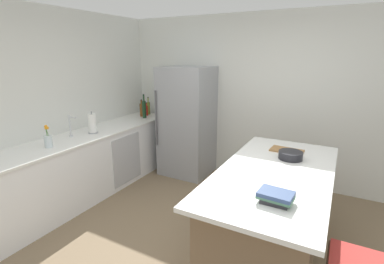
{
  "coord_description": "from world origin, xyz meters",
  "views": [
    {
      "loc": [
        1.05,
        -2.13,
        2.0
      ],
      "look_at": [
        -0.65,
        1.01,
        1.0
      ],
      "focal_mm": 26.31,
      "sensor_mm": 36.0,
      "label": 1
    }
  ],
  "objects_px": {
    "kitchen_island": "(272,213)",
    "refrigerator": "(187,122)",
    "flower_vase": "(48,140)",
    "whiskey_bottle": "(142,110)",
    "mixing_bowl": "(291,155)",
    "hot_sauce_bottle": "(147,110)",
    "olive_oil_bottle": "(148,108)",
    "paper_towel_roll": "(92,124)",
    "sink_faucet": "(71,126)",
    "cutting_board": "(287,150)",
    "cookbook_stack": "(276,197)",
    "wine_bottle": "(144,109)"
  },
  "relations": [
    {
      "from": "kitchen_island",
      "to": "sink_faucet",
      "type": "height_order",
      "value": "sink_faucet"
    },
    {
      "from": "kitchen_island",
      "to": "refrigerator",
      "type": "distance_m",
      "value": 2.31
    },
    {
      "from": "whiskey_bottle",
      "to": "olive_oil_bottle",
      "type": "bearing_deg",
      "value": 92.14
    },
    {
      "from": "mixing_bowl",
      "to": "cutting_board",
      "type": "bearing_deg",
      "value": 109.06
    },
    {
      "from": "kitchen_island",
      "to": "wine_bottle",
      "type": "relative_size",
      "value": 4.92
    },
    {
      "from": "sink_faucet",
      "to": "paper_towel_roll",
      "type": "bearing_deg",
      "value": 72.31
    },
    {
      "from": "olive_oil_bottle",
      "to": "mixing_bowl",
      "type": "bearing_deg",
      "value": -23.46
    },
    {
      "from": "sink_faucet",
      "to": "paper_towel_roll",
      "type": "distance_m",
      "value": 0.3
    },
    {
      "from": "flower_vase",
      "to": "cutting_board",
      "type": "bearing_deg",
      "value": 24.57
    },
    {
      "from": "refrigerator",
      "to": "hot_sauce_bottle",
      "type": "distance_m",
      "value": 0.89
    },
    {
      "from": "wine_bottle",
      "to": "whiskey_bottle",
      "type": "bearing_deg",
      "value": 145.72
    },
    {
      "from": "paper_towel_roll",
      "to": "wine_bottle",
      "type": "relative_size",
      "value": 0.75
    },
    {
      "from": "kitchen_island",
      "to": "sink_faucet",
      "type": "xyz_separation_m",
      "value": [
        -2.69,
        -0.12,
        0.6
      ]
    },
    {
      "from": "hot_sauce_bottle",
      "to": "flower_vase",
      "type": "bearing_deg",
      "value": -87.73
    },
    {
      "from": "cookbook_stack",
      "to": "cutting_board",
      "type": "xyz_separation_m",
      "value": [
        -0.14,
        1.22,
        -0.04
      ]
    },
    {
      "from": "olive_oil_bottle",
      "to": "hot_sauce_bottle",
      "type": "distance_m",
      "value": 0.11
    },
    {
      "from": "kitchen_island",
      "to": "olive_oil_bottle",
      "type": "height_order",
      "value": "olive_oil_bottle"
    },
    {
      "from": "refrigerator",
      "to": "olive_oil_bottle",
      "type": "height_order",
      "value": "refrigerator"
    },
    {
      "from": "kitchen_island",
      "to": "cutting_board",
      "type": "height_order",
      "value": "cutting_board"
    },
    {
      "from": "flower_vase",
      "to": "whiskey_bottle",
      "type": "relative_size",
      "value": 0.92
    },
    {
      "from": "refrigerator",
      "to": "cutting_board",
      "type": "distance_m",
      "value": 1.93
    },
    {
      "from": "paper_towel_roll",
      "to": "cookbook_stack",
      "type": "relative_size",
      "value": 1.18
    },
    {
      "from": "refrigerator",
      "to": "cutting_board",
      "type": "bearing_deg",
      "value": -24.59
    },
    {
      "from": "kitchen_island",
      "to": "wine_bottle",
      "type": "height_order",
      "value": "wine_bottle"
    },
    {
      "from": "cookbook_stack",
      "to": "cutting_board",
      "type": "distance_m",
      "value": 1.23
    },
    {
      "from": "olive_oil_bottle",
      "to": "whiskey_bottle",
      "type": "relative_size",
      "value": 1.06
    },
    {
      "from": "hot_sauce_bottle",
      "to": "whiskey_bottle",
      "type": "bearing_deg",
      "value": -104.36
    },
    {
      "from": "sink_faucet",
      "to": "flower_vase",
      "type": "relative_size",
      "value": 1.08
    },
    {
      "from": "olive_oil_bottle",
      "to": "kitchen_island",
      "type": "bearing_deg",
      "value": -30.57
    },
    {
      "from": "cookbook_stack",
      "to": "whiskey_bottle",
      "type": "bearing_deg",
      "value": 144.77
    },
    {
      "from": "sink_faucet",
      "to": "wine_bottle",
      "type": "height_order",
      "value": "wine_bottle"
    },
    {
      "from": "mixing_bowl",
      "to": "kitchen_island",
      "type": "bearing_deg",
      "value": -99.67
    },
    {
      "from": "refrigerator",
      "to": "hot_sauce_bottle",
      "type": "bearing_deg",
      "value": 176.17
    },
    {
      "from": "flower_vase",
      "to": "cookbook_stack",
      "type": "height_order",
      "value": "flower_vase"
    },
    {
      "from": "wine_bottle",
      "to": "cookbook_stack",
      "type": "height_order",
      "value": "wine_bottle"
    },
    {
      "from": "refrigerator",
      "to": "flower_vase",
      "type": "distance_m",
      "value": 2.13
    },
    {
      "from": "wine_bottle",
      "to": "olive_oil_bottle",
      "type": "bearing_deg",
      "value": 113.56
    },
    {
      "from": "olive_oil_bottle",
      "to": "cookbook_stack",
      "type": "relative_size",
      "value": 1.21
    },
    {
      "from": "cookbook_stack",
      "to": "cutting_board",
      "type": "height_order",
      "value": "cookbook_stack"
    },
    {
      "from": "paper_towel_roll",
      "to": "olive_oil_bottle",
      "type": "xyz_separation_m",
      "value": [
        -0.08,
        1.42,
        -0.01
      ]
    },
    {
      "from": "sink_faucet",
      "to": "wine_bottle",
      "type": "bearing_deg",
      "value": 84.75
    },
    {
      "from": "refrigerator",
      "to": "mixing_bowl",
      "type": "distance_m",
      "value": 2.11
    },
    {
      "from": "flower_vase",
      "to": "cutting_board",
      "type": "xyz_separation_m",
      "value": [
        2.56,
        1.17,
        -0.07
      ]
    },
    {
      "from": "mixing_bowl",
      "to": "whiskey_bottle",
      "type": "bearing_deg",
      "value": 160.15
    },
    {
      "from": "olive_oil_bottle",
      "to": "mixing_bowl",
      "type": "relative_size",
      "value": 1.29
    },
    {
      "from": "kitchen_island",
      "to": "paper_towel_roll",
      "type": "height_order",
      "value": "paper_towel_roll"
    },
    {
      "from": "flower_vase",
      "to": "mixing_bowl",
      "type": "distance_m",
      "value": 2.8
    },
    {
      "from": "flower_vase",
      "to": "hot_sauce_bottle",
      "type": "distance_m",
      "value": 2.03
    },
    {
      "from": "refrigerator",
      "to": "wine_bottle",
      "type": "height_order",
      "value": "refrigerator"
    },
    {
      "from": "flower_vase",
      "to": "hot_sauce_bottle",
      "type": "height_order",
      "value": "flower_vase"
    }
  ]
}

